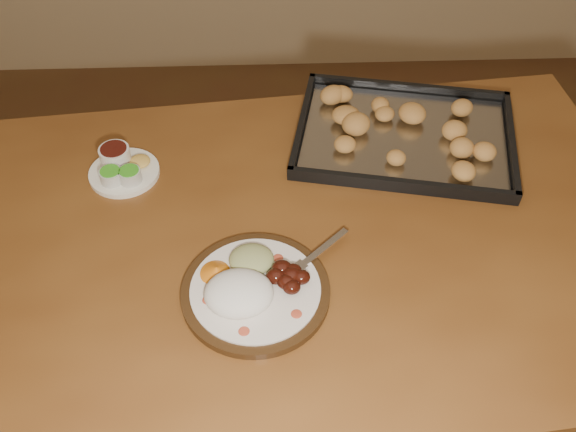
{
  "coord_description": "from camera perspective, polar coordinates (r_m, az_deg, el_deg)",
  "views": [
    {
      "loc": [
        -0.12,
        -0.55,
        1.69
      ],
      "look_at": [
        -0.08,
        0.31,
        0.77
      ],
      "focal_mm": 40.0,
      "sensor_mm": 36.0,
      "label": 1
    }
  ],
  "objects": [
    {
      "name": "condiment_saucer",
      "position": [
        1.41,
        -14.57,
        4.19
      ],
      "size": [
        0.15,
        0.15,
        0.05
      ],
      "rotation": [
        0.0,
        0.0,
        0.31
      ],
      "color": "white",
      "rests_on": "dining_table"
    },
    {
      "name": "dining_table",
      "position": [
        1.33,
        -0.43,
        -4.56
      ],
      "size": [
        1.58,
        1.04,
        0.75
      ],
      "rotation": [
        0.0,
        0.0,
        0.1
      ],
      "color": "brown",
      "rests_on": "ground"
    },
    {
      "name": "baking_tray",
      "position": [
        1.48,
        10.34,
        7.25
      ],
      "size": [
        0.54,
        0.44,
        0.05
      ],
      "rotation": [
        0.0,
        0.0,
        -0.2
      ],
      "color": "black",
      "rests_on": "dining_table"
    },
    {
      "name": "dinner_plate",
      "position": [
        1.15,
        -3.2,
        -6.38
      ],
      "size": [
        0.31,
        0.27,
        0.06
      ],
      "rotation": [
        0.0,
        0.0,
        0.49
      ],
      "color": "#311E0D",
      "rests_on": "dining_table"
    }
  ]
}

